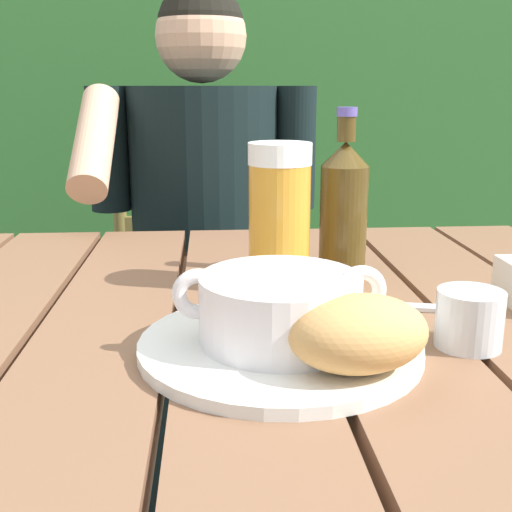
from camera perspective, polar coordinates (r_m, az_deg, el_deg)
The scene contains 11 objects.
dining_table at distance 0.76m, azimuth -1.25°, elevation -11.62°, with size 1.34×0.89×0.73m.
hedge_backdrop at distance 2.47m, azimuth -1.57°, elevation 10.80°, with size 2.94×0.83×1.58m.
chair_near_diner at distance 1.64m, azimuth -4.40°, elevation -3.14°, with size 0.49×0.42×0.93m.
person_eating at distance 1.39m, azimuth -4.72°, elevation 3.23°, with size 0.48×0.47×1.19m.
serving_plate at distance 0.63m, azimuth 2.12°, elevation -7.97°, with size 0.28×0.28×0.01m.
soup_bowl at distance 0.61m, azimuth 2.16°, elevation -4.52°, with size 0.21×0.16×0.07m.
bread_roll at distance 0.56m, azimuth 9.10°, elevation -6.80°, with size 0.14×0.12×0.07m.
beer_glass at distance 0.80m, azimuth 2.10°, elevation 3.57°, with size 0.08×0.08×0.18m.
beer_bottle at distance 0.87m, azimuth 7.82°, elevation 4.42°, with size 0.06×0.06×0.22m.
water_glass_small at distance 0.67m, azimuth 18.47°, elevation -5.32°, with size 0.07×0.07×0.06m.
table_knife at distance 0.76m, azimuth 12.34°, elevation -4.43°, with size 0.16×0.05×0.01m.
Camera 1 is at (-0.03, -0.68, 0.98)m, focal length 44.92 mm.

